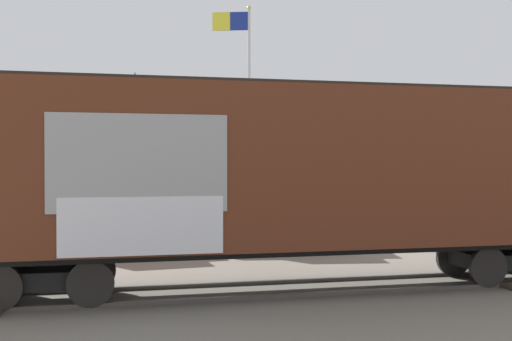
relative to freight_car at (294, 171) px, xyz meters
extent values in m
plane|color=slate|center=(-0.94, 0.00, -2.66)|extent=(260.00, 260.00, 0.00)
cube|color=#4C4742|center=(0.02, -0.72, -2.62)|extent=(59.99, 1.12, 0.08)
cube|color=#4C4742|center=(-0.01, 0.72, -2.62)|extent=(59.99, 1.12, 0.08)
cube|color=#423323|center=(4.77, 0.08, -2.63)|extent=(0.28, 2.50, 0.07)
cube|color=#423323|center=(-6.07, -0.10, -2.63)|extent=(0.28, 2.50, 0.07)
cube|color=#5B2B19|center=(0.01, 0.00, 0.08)|extent=(15.20, 3.15, 3.36)
cube|color=#2D2823|center=(0.01, 0.00, 1.88)|extent=(14.40, 0.64, 0.24)
cube|color=#999999|center=(-3.41, -1.52, 0.16)|extent=(3.33, 0.09, 1.85)
cube|color=silver|center=(-3.35, -1.52, -1.01)|extent=(3.05, 0.08, 1.10)
cube|color=black|center=(0.01, 0.00, -1.70)|extent=(14.88, 1.84, 0.20)
cube|color=black|center=(-5.21, -0.09, -2.15)|extent=(2.12, 1.34, 0.36)
cylinder|color=black|center=(-6.07, 0.62, -2.20)|extent=(0.92, 0.14, 0.92)
cylinder|color=black|center=(-4.35, -0.79, -2.20)|extent=(0.92, 0.14, 0.92)
cylinder|color=black|center=(-4.37, 0.65, -2.20)|extent=(0.92, 0.14, 0.92)
cube|color=black|center=(5.22, 0.09, -2.15)|extent=(2.12, 1.34, 0.36)
cylinder|color=black|center=(4.38, -0.64, -2.20)|extent=(0.92, 0.14, 0.92)
cylinder|color=black|center=(4.36, 0.80, -2.20)|extent=(0.92, 0.14, 0.92)
cylinder|color=silver|center=(1.34, 12.52, 2.10)|extent=(0.12, 0.12, 9.54)
sphere|color=#D8CC66|center=(1.34, 12.52, 6.95)|extent=(0.18, 0.18, 0.18)
cube|color=navy|center=(0.54, 12.76, 6.37)|extent=(1.50, 0.46, 0.80)
cube|color=yellow|center=(0.16, 12.87, 6.37)|extent=(0.76, 0.26, 0.80)
cube|color=silver|center=(-0.94, 76.95, 1.99)|extent=(158.66, 42.82, 9.32)
cube|color=#9E9384|center=(-10.46, 64.10, 8.26)|extent=(6.45, 5.78, 3.21)
cone|color=#193D23|center=(11.62, 69.50, 8.44)|extent=(1.78, 1.78, 3.57)
cone|color=#193D23|center=(-3.76, 60.64, 9.03)|extent=(2.38, 2.38, 4.75)
cone|color=#193D23|center=(-8.85, 66.10, 8.17)|extent=(1.51, 1.51, 3.03)
cube|color=#B21E1E|center=(-3.93, 5.98, -2.04)|extent=(4.45, 2.34, 0.60)
cube|color=#2D333D|center=(-4.03, 5.97, -1.43)|extent=(2.36, 1.89, 0.62)
cylinder|color=black|center=(-2.61, 7.02, -2.34)|extent=(0.66, 0.30, 0.64)
cylinder|color=black|center=(-2.39, 5.32, -2.34)|extent=(0.66, 0.30, 0.64)
cylinder|color=black|center=(-5.48, 6.64, -2.34)|extent=(0.66, 0.30, 0.64)
cylinder|color=black|center=(-5.26, 4.94, -2.34)|extent=(0.66, 0.30, 0.64)
cube|color=#1E5933|center=(0.99, 6.14, -1.96)|extent=(4.93, 2.45, 0.76)
cube|color=#2D333D|center=(0.82, 6.16, -1.23)|extent=(2.42, 1.95, 0.72)
cylinder|color=black|center=(2.70, 6.82, -2.34)|extent=(0.66, 0.30, 0.64)
cylinder|color=black|center=(2.48, 5.05, -2.34)|extent=(0.66, 0.30, 0.64)
cylinder|color=black|center=(-0.50, 7.22, -2.34)|extent=(0.66, 0.30, 0.64)
cylinder|color=black|center=(-0.72, 5.46, -2.34)|extent=(0.66, 0.30, 0.64)
cube|color=silver|center=(7.20, 6.42, -2.03)|extent=(4.47, 2.47, 0.63)
cube|color=#2D333D|center=(7.03, 6.39, -1.40)|extent=(2.25, 1.93, 0.61)
cylinder|color=black|center=(8.48, 7.50, -2.34)|extent=(0.67, 0.32, 0.64)
cylinder|color=black|center=(8.76, 5.81, -2.34)|extent=(0.67, 0.32, 0.64)
cylinder|color=black|center=(5.64, 7.03, -2.34)|extent=(0.67, 0.32, 0.64)
cylinder|color=black|center=(5.92, 5.34, -2.34)|extent=(0.67, 0.32, 0.64)
camera|label=1|loc=(-3.43, -12.68, 0.15)|focal=41.27mm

